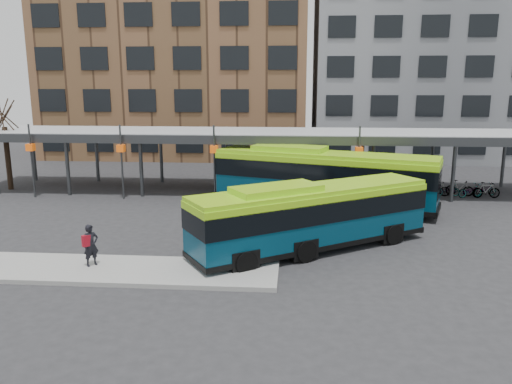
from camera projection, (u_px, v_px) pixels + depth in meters
name	position (u px, v px, depth m)	size (l,w,h in m)	color
ground	(247.00, 251.00, 22.33)	(120.00, 120.00, 0.00)	#28282B
boarding_island	(102.00, 270.00, 19.81)	(14.00, 3.00, 0.18)	gray
canopy	(264.00, 135.00, 34.04)	(40.00, 6.53, 4.80)	#999B9E
tree	(8.00, 155.00, 34.88)	(1.64, 1.64, 5.60)	black
building_brick	(181.00, 48.00, 51.93)	(26.00, 14.00, 22.00)	brown
building_grey	(435.00, 57.00, 50.16)	(24.00, 14.00, 20.00)	slate
bus_front	(312.00, 215.00, 22.06)	(10.83, 8.29, 3.14)	#06344A
bus_rear	(323.00, 176.00, 29.89)	(13.37, 6.99, 3.63)	#06344A
pedestrian	(91.00, 245.00, 19.85)	(0.72, 0.73, 1.69)	black
bike_rack	(459.00, 189.00, 32.99)	(5.60, 1.67, 1.06)	slate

